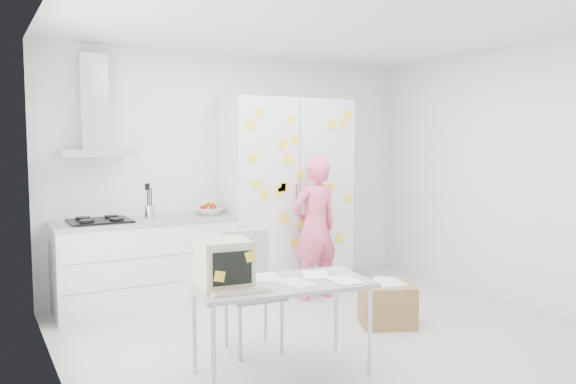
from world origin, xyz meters
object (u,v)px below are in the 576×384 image
desk (246,273)px  chair (250,283)px  person (315,228)px  cardboard_box (387,304)px

desk → chair: desk is taller
person → desk: person is taller
desk → cardboard_box: 1.80m
cardboard_box → chair: bearing=174.6°
desk → chair: size_ratio=1.40×
person → chair: size_ratio=1.61×
person → chair: 1.63m
person → cardboard_box: size_ratio=2.61×
person → cardboard_box: (0.09, -1.12, -0.58)m
person → chair: bearing=34.6°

